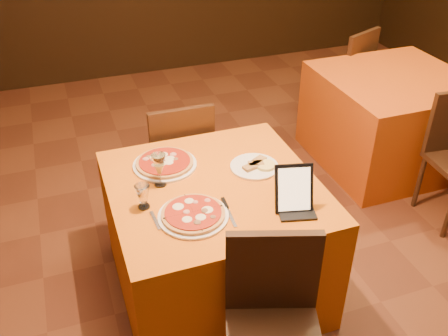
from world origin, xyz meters
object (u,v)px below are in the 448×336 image
object	(u,v)px
chair_main_far	(177,157)
pizza_near	(193,215)
main_table	(215,238)
side_table	(389,120)
chair_side_far	(341,75)
tablet	(294,188)
water_glass	(143,197)
wine_glass	(159,170)
pizza_far	(165,164)

from	to	relation	value
chair_main_far	pizza_near	size ratio (longest dim) A/B	2.63
main_table	chair_main_far	size ratio (longest dim) A/B	1.21
side_table	chair_side_far	world-z (taller)	chair_side_far
side_table	pizza_near	distance (m)	2.33
side_table	tablet	bearing A→B (deg)	-141.15
main_table	chair_main_far	xyz separation A→B (m)	(0.00, 0.81, 0.08)
side_table	pizza_near	xyz separation A→B (m)	(-2.00, -1.13, 0.39)
main_table	water_glass	bearing A→B (deg)	-170.76
wine_glass	water_glass	size ratio (longest dim) A/B	1.46
main_table	pizza_far	xyz separation A→B (m)	(-0.20, 0.27, 0.39)
side_table	tablet	world-z (taller)	tablet
pizza_near	wine_glass	bearing A→B (deg)	104.58
chair_main_far	water_glass	size ratio (longest dim) A/B	7.00
pizza_near	wine_glass	distance (m)	0.34
side_table	water_glass	xyz separation A→B (m)	(-2.21, -0.96, 0.44)
chair_main_far	pizza_near	bearing A→B (deg)	81.00
chair_side_far	pizza_far	distance (m)	2.49
chair_main_far	pizza_near	xyz separation A→B (m)	(-0.18, -1.03, 0.31)
pizza_far	chair_main_far	bearing A→B (deg)	69.47
wine_glass	side_table	bearing A→B (deg)	21.00
chair_side_far	tablet	world-z (taller)	tablet
tablet	wine_glass	bearing A→B (deg)	157.70
side_table	tablet	size ratio (longest dim) A/B	4.51
chair_side_far	water_glass	xyz separation A→B (m)	(-2.21, -1.75, 0.36)
side_table	water_glass	world-z (taller)	water_glass
chair_main_far	pizza_near	world-z (taller)	chair_main_far
chair_side_far	wine_glass	world-z (taller)	wine_glass
side_table	pizza_near	size ratio (longest dim) A/B	3.17
pizza_far	tablet	world-z (taller)	tablet
main_table	tablet	distance (m)	0.66
chair_side_far	pizza_near	world-z (taller)	chair_side_far
water_glass	main_table	bearing A→B (deg)	9.24
tablet	pizza_far	bearing A→B (deg)	144.54
chair_main_far	chair_side_far	bearing A→B (deg)	-153.14
side_table	wine_glass	world-z (taller)	wine_glass
pizza_near	side_table	bearing A→B (deg)	29.35
chair_side_far	water_glass	size ratio (longest dim) A/B	7.00
pizza_near	water_glass	bearing A→B (deg)	142.33
wine_glass	water_glass	world-z (taller)	wine_glass
main_table	chair_side_far	distance (m)	2.48
side_table	chair_main_far	xyz separation A→B (m)	(-1.82, -0.09, 0.08)
pizza_far	tablet	distance (m)	0.78
side_table	chair_main_far	distance (m)	1.82
chair_main_far	water_glass	world-z (taller)	chair_main_far
tablet	pizza_near	bearing A→B (deg)	-177.01
side_table	tablet	xyz separation A→B (m)	(-1.51, -1.22, 0.49)
side_table	tablet	distance (m)	2.01
tablet	chair_side_far	bearing A→B (deg)	66.91
side_table	pizza_near	world-z (taller)	pizza_near
main_table	chair_main_far	distance (m)	0.81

